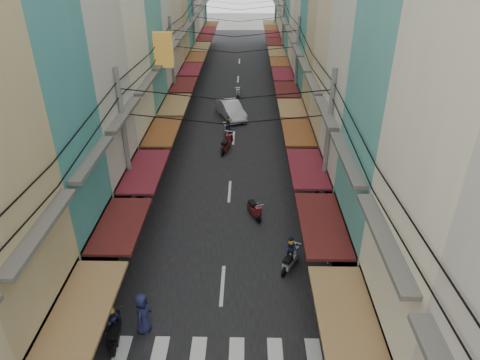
# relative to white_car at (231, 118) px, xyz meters

# --- Properties ---
(ground) EXTENTS (160.00, 160.00, 0.00)m
(ground) POSITION_rel_white_car_xyz_m (0.34, -18.33, 0.00)
(ground) COLOR #61625D
(ground) RESTS_ON ground
(road) EXTENTS (10.00, 80.00, 0.02)m
(road) POSITION_rel_white_car_xyz_m (0.34, 1.67, 0.01)
(road) COLOR black
(road) RESTS_ON ground
(sidewalk_left) EXTENTS (3.00, 80.00, 0.06)m
(sidewalk_left) POSITION_rel_white_car_xyz_m (-6.16, 1.67, 0.03)
(sidewalk_left) COLOR gray
(sidewalk_left) RESTS_ON ground
(sidewalk_right) EXTENTS (3.00, 80.00, 0.06)m
(sidewalk_right) POSITION_rel_white_car_xyz_m (6.84, 1.67, 0.03)
(sidewalk_right) COLOR gray
(sidewalk_right) RESTS_ON ground
(building_row_right) EXTENTS (7.80, 68.98, 22.59)m
(building_row_right) POSITION_rel_white_car_xyz_m (8.25, -1.89, 9.41)
(building_row_right) COLOR teal
(building_row_right) RESTS_ON ground
(utility_poles) EXTENTS (10.20, 66.13, 8.20)m
(utility_poles) POSITION_rel_white_car_xyz_m (0.34, -3.32, 6.59)
(utility_poles) COLOR gray
(utility_poles) RESTS_ON ground
(white_car) EXTENTS (5.37, 3.59, 1.76)m
(white_car) POSITION_rel_white_car_xyz_m (0.00, 0.00, 0.00)
(white_car) COLOR silver
(white_car) RESTS_ON ground
(bicycle) EXTENTS (1.84, 1.04, 1.19)m
(bicycle) POSITION_rel_white_car_xyz_m (7.84, -21.12, 0.00)
(bicycle) COLOR black
(bicycle) RESTS_ON ground
(moving_scooters) EXTENTS (7.30, 30.74, 1.72)m
(moving_scooters) POSITION_rel_white_car_xyz_m (0.14, -11.77, 0.51)
(moving_scooters) COLOR black
(moving_scooters) RESTS_ON ground
(parked_scooters) EXTENTS (13.16, 11.36, 1.01)m
(parked_scooters) POSITION_rel_white_car_xyz_m (4.60, -22.34, 0.48)
(parked_scooters) COLOR black
(parked_scooters) RESTS_ON ground
(pedestrians) EXTENTS (11.46, 26.59, 2.25)m
(pedestrians) POSITION_rel_white_car_xyz_m (-3.21, -14.94, 1.10)
(pedestrians) COLOR #271F29
(pedestrians) RESTS_ON ground
(market_umbrella) EXTENTS (2.20, 2.20, 2.32)m
(market_umbrella) POSITION_rel_white_car_xyz_m (6.18, -20.10, 2.04)
(market_umbrella) COLOR #B2B2B7
(market_umbrella) RESTS_ON ground
(traffic_sign) EXTENTS (0.10, 0.60, 2.73)m
(traffic_sign) POSITION_rel_white_car_xyz_m (5.12, -18.81, 1.97)
(traffic_sign) COLOR gray
(traffic_sign) RESTS_ON ground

